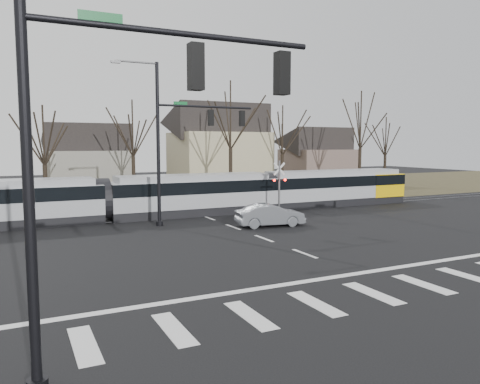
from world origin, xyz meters
name	(u,v)px	position (x,y,z in m)	size (l,w,h in m)	color
ground	(330,263)	(0.00, 0.00, 0.00)	(140.00, 140.00, 0.00)	black
grass_verge	(144,194)	(0.00, 32.00, 0.01)	(140.00, 28.00, 0.01)	#38331E
crosswalk	(399,289)	(0.00, -4.00, 0.01)	(27.00, 2.60, 0.01)	silver
stop_line	(358,273)	(0.00, -1.80, 0.01)	(28.00, 0.35, 0.01)	silver
lane_dashes	(199,214)	(0.00, 16.00, 0.01)	(0.18, 30.00, 0.01)	silver
rail_pair	(200,214)	(0.00, 15.80, 0.03)	(90.00, 1.52, 0.06)	#59595E
tram	(191,193)	(-0.55, 16.00, 1.62)	(39.14, 2.91, 2.97)	gray
sedan	(270,215)	(2.23, 9.24, 0.71)	(4.49, 2.09, 1.43)	slate
signal_pole_near_left	(108,118)	(-10.41, -6.00, 5.70)	(9.28, 0.44, 10.20)	black
signal_pole_far	(182,136)	(-2.41, 12.50, 5.70)	(9.28, 0.44, 10.20)	black
rail_crossing_signal	(279,190)	(5.00, 12.79, 1.89)	(1.08, 0.36, 4.00)	#59595B
tree_row	(180,146)	(2.00, 26.00, 5.00)	(59.20, 7.20, 10.00)	black
house_b	(88,156)	(-5.00, 36.00, 3.97)	(8.64, 7.56, 7.65)	slate
house_c	(219,144)	(9.00, 33.00, 5.23)	(10.80, 8.64, 10.10)	tan
house_d	(317,154)	(24.00, 35.00, 3.97)	(8.64, 7.56, 7.65)	brown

